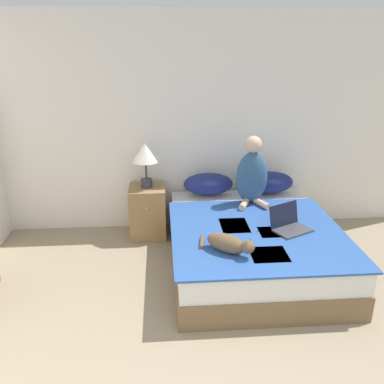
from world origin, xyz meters
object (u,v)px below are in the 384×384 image
table_lamp (145,154)px  bed (252,244)px  nightstand (148,211)px  pillow_far (269,182)px  person_sitting (252,175)px  cat_tabby (229,243)px  pillow_near (208,184)px  laptop_open (289,225)px

table_lamp → bed: bearing=-36.6°
nightstand → table_lamp: 0.70m
bed → nightstand: (-1.09, 0.79, 0.07)m
pillow_far → table_lamp: (-1.45, -0.03, 0.39)m
pillow_far → table_lamp: 1.51m
person_sitting → table_lamp: 1.22m
person_sitting → nightstand: (-1.17, 0.26, -0.51)m
cat_tabby → pillow_near: bearing=129.7°
laptop_open → nightstand: 1.72m
laptop_open → table_lamp: bearing=118.1°
bed → table_lamp: 1.56m
person_sitting → table_lamp: (-1.17, 0.28, 0.18)m
bed → pillow_near: (-0.37, 0.83, 0.38)m
pillow_near → table_lamp: (-0.72, -0.03, 0.39)m
cat_tabby → laptop_open: 0.77m
pillow_near → table_lamp: 0.82m
bed → cat_tabby: (-0.35, -0.57, 0.33)m
table_lamp → cat_tabby: bearing=-61.7°
table_lamp → person_sitting: bearing=-13.2°
bed → laptop_open: (0.32, -0.18, 0.30)m
pillow_near → bed: bearing=-66.4°
table_lamp → pillow_near: bearing=2.0°
laptop_open → table_lamp: table_lamp is taller
bed → laptop_open: laptop_open is taller
bed → table_lamp: size_ratio=3.75×
person_sitting → bed: bearing=-99.1°
pillow_near → pillow_far: bearing=0.0°
person_sitting → table_lamp: size_ratio=1.43×
person_sitting → laptop_open: person_sitting is taller
person_sitting → nightstand: person_sitting is taller
bed → cat_tabby: size_ratio=4.43×
pillow_far → laptop_open: size_ratio=1.35×
pillow_near → cat_tabby: size_ratio=1.29×
pillow_far → nightstand: (-1.45, -0.04, -0.31)m
person_sitting → laptop_open: bearing=-72.0°
cat_tabby → laptop_open: bearing=69.8°
bed → table_lamp: table_lamp is taller
pillow_near → table_lamp: size_ratio=1.09×
bed → nightstand: 1.35m
cat_tabby → nightstand: (-0.74, 1.37, -0.27)m
pillow_far → cat_tabby: bearing=-116.8°
pillow_far → nightstand: pillow_far is taller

